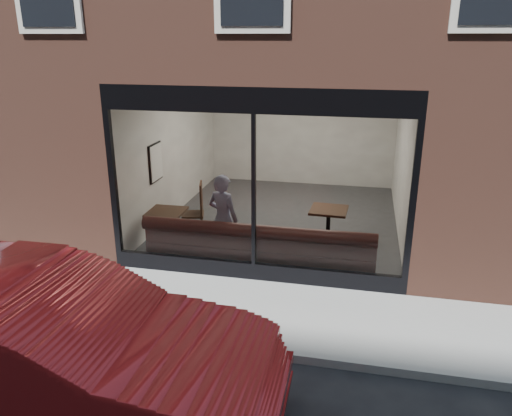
% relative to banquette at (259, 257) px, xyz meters
% --- Properties ---
extents(ground, '(120.00, 120.00, 0.00)m').
position_rel_banquette_xyz_m(ground, '(0.00, -2.45, -0.23)').
color(ground, black).
rests_on(ground, ground).
extents(sidewalk_near, '(40.00, 2.00, 0.01)m').
position_rel_banquette_xyz_m(sidewalk_near, '(0.00, -1.45, -0.22)').
color(sidewalk_near, gray).
rests_on(sidewalk_near, ground).
extents(kerb_near, '(40.00, 0.10, 0.12)m').
position_rel_banquette_xyz_m(kerb_near, '(0.00, -2.50, -0.17)').
color(kerb_near, gray).
rests_on(kerb_near, ground).
extents(host_building_pier_left, '(2.50, 12.00, 3.20)m').
position_rel_banquette_xyz_m(host_building_pier_left, '(-3.75, 5.55, 1.38)').
color(host_building_pier_left, brown).
rests_on(host_building_pier_left, ground).
extents(host_building_pier_right, '(2.50, 12.00, 3.20)m').
position_rel_banquette_xyz_m(host_building_pier_right, '(3.75, 5.55, 1.38)').
color(host_building_pier_right, brown).
rests_on(host_building_pier_right, ground).
extents(host_building_backfill, '(5.00, 6.00, 3.20)m').
position_rel_banquette_xyz_m(host_building_backfill, '(0.00, 8.55, 1.38)').
color(host_building_backfill, brown).
rests_on(host_building_backfill, ground).
extents(cafe_floor, '(6.00, 6.00, 0.00)m').
position_rel_banquette_xyz_m(cafe_floor, '(0.00, 2.55, -0.21)').
color(cafe_floor, '#2D2D30').
rests_on(cafe_floor, ground).
extents(cafe_ceiling, '(6.00, 6.00, 0.00)m').
position_rel_banquette_xyz_m(cafe_ceiling, '(0.00, 2.55, 2.97)').
color(cafe_ceiling, white).
rests_on(cafe_ceiling, host_building_upper).
extents(cafe_wall_back, '(5.00, 0.00, 5.00)m').
position_rel_banquette_xyz_m(cafe_wall_back, '(0.00, 5.54, 1.37)').
color(cafe_wall_back, '#BCB9B3').
rests_on(cafe_wall_back, ground).
extents(cafe_wall_left, '(0.00, 6.00, 6.00)m').
position_rel_banquette_xyz_m(cafe_wall_left, '(-2.49, 2.55, 1.37)').
color(cafe_wall_left, '#BCB9B3').
rests_on(cafe_wall_left, ground).
extents(cafe_wall_right, '(0.00, 6.00, 6.00)m').
position_rel_banquette_xyz_m(cafe_wall_right, '(2.49, 2.55, 1.37)').
color(cafe_wall_right, '#BCB9B3').
rests_on(cafe_wall_right, ground).
extents(storefront_kick, '(5.00, 0.10, 0.30)m').
position_rel_banquette_xyz_m(storefront_kick, '(0.00, -0.40, -0.08)').
color(storefront_kick, black).
rests_on(storefront_kick, ground).
extents(storefront_header, '(5.00, 0.10, 0.40)m').
position_rel_banquette_xyz_m(storefront_header, '(0.00, -0.40, 2.77)').
color(storefront_header, black).
rests_on(storefront_header, host_building_upper).
extents(storefront_mullion, '(0.06, 0.10, 2.50)m').
position_rel_banquette_xyz_m(storefront_mullion, '(0.00, -0.40, 1.32)').
color(storefront_mullion, black).
rests_on(storefront_mullion, storefront_kick).
extents(storefront_glass, '(4.80, 0.00, 4.80)m').
position_rel_banquette_xyz_m(storefront_glass, '(0.00, -0.43, 1.33)').
color(storefront_glass, white).
rests_on(storefront_glass, storefront_kick).
extents(banquette, '(4.00, 0.55, 0.45)m').
position_rel_banquette_xyz_m(banquette, '(0.00, 0.00, 0.00)').
color(banquette, '#361913').
rests_on(banquette, cafe_floor).
extents(person, '(0.69, 0.56, 1.64)m').
position_rel_banquette_xyz_m(person, '(-0.70, 0.22, 0.59)').
color(person, '#8991B4').
rests_on(person, cafe_floor).
extents(cafe_table_left, '(0.69, 0.69, 0.04)m').
position_rel_banquette_xyz_m(cafe_table_left, '(-1.92, 0.55, 0.52)').
color(cafe_table_left, black).
rests_on(cafe_table_left, cafe_floor).
extents(cafe_table_right, '(0.73, 0.73, 0.05)m').
position_rel_banquette_xyz_m(cafe_table_right, '(1.10, 1.32, 0.52)').
color(cafe_table_right, black).
rests_on(cafe_table_right, cafe_floor).
extents(cafe_chair_left, '(0.57, 0.57, 0.04)m').
position_rel_banquette_xyz_m(cafe_chair_left, '(-1.86, 1.85, 0.01)').
color(cafe_chair_left, black).
rests_on(cafe_chair_left, cafe_floor).
extents(wall_poster, '(0.02, 0.54, 0.73)m').
position_rel_banquette_xyz_m(wall_poster, '(-2.45, 1.43, 1.24)').
color(wall_poster, white).
rests_on(wall_poster, cafe_wall_left).
extents(parked_car, '(5.06, 1.83, 1.66)m').
position_rel_banquette_xyz_m(parked_car, '(-1.44, -4.04, 0.60)').
color(parked_car, maroon).
rests_on(parked_car, ground).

